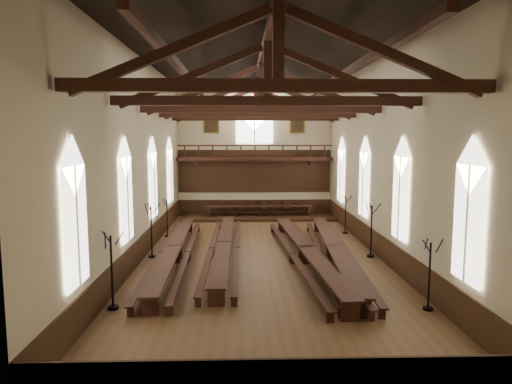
{
  "coord_description": "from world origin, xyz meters",
  "views": [
    {
      "loc": [
        -0.97,
        -22.44,
        6.01
      ],
      "look_at": [
        -0.23,
        1.5,
        3.17
      ],
      "focal_mm": 32.0,
      "sensor_mm": 36.0,
      "label": 1
    }
  ],
  "objects_px": {
    "candelabrum_right_near": "(429,289)",
    "candelabrum_left_mid": "(152,241)",
    "candelabrum_left_far": "(167,225)",
    "candelabrum_right_mid": "(371,241)",
    "refectory_row_a": "(174,250)",
    "high_table": "(259,207)",
    "candelabrum_left_near": "(112,286)",
    "refectory_row_b": "(224,245)",
    "refectory_row_c": "(306,251)",
    "refectory_row_d": "(334,249)",
    "dais": "(259,217)",
    "candelabrum_right_far": "(345,222)"
  },
  "relations": [
    {
      "from": "candelabrum_right_near",
      "to": "candelabrum_left_mid",
      "type": "bearing_deg",
      "value": 146.03
    },
    {
      "from": "candelabrum_left_far",
      "to": "candelabrum_right_near",
      "type": "xyz_separation_m",
      "value": [
        11.1,
        -12.33,
        0.06
      ]
    },
    {
      "from": "candelabrum_left_mid",
      "to": "candelabrum_right_mid",
      "type": "relative_size",
      "value": 0.99
    },
    {
      "from": "refectory_row_a",
      "to": "candelabrum_left_mid",
      "type": "relative_size",
      "value": 5.32
    },
    {
      "from": "high_table",
      "to": "candelabrum_left_near",
      "type": "distance_m",
      "value": 19.09
    },
    {
      "from": "refectory_row_b",
      "to": "refectory_row_c",
      "type": "bearing_deg",
      "value": -18.39
    },
    {
      "from": "candelabrum_right_near",
      "to": "refectory_row_b",
      "type": "bearing_deg",
      "value": 134.6
    },
    {
      "from": "refectory_row_d",
      "to": "dais",
      "type": "xyz_separation_m",
      "value": [
        -3.25,
        12.15,
        -0.49
      ]
    },
    {
      "from": "refectory_row_c",
      "to": "candelabrum_right_far",
      "type": "xyz_separation_m",
      "value": [
        3.45,
        6.73,
        0.15
      ]
    },
    {
      "from": "refectory_row_c",
      "to": "candelabrum_right_far",
      "type": "distance_m",
      "value": 7.57
    },
    {
      "from": "candelabrum_left_near",
      "to": "refectory_row_d",
      "type": "bearing_deg",
      "value": 33.54
    },
    {
      "from": "refectory_row_b",
      "to": "dais",
      "type": "distance_m",
      "value": 11.28
    },
    {
      "from": "high_table",
      "to": "candelabrum_left_near",
      "type": "height_order",
      "value": "candelabrum_left_near"
    },
    {
      "from": "dais",
      "to": "candelabrum_right_mid",
      "type": "height_order",
      "value": "candelabrum_right_mid"
    },
    {
      "from": "refectory_row_a",
      "to": "refectory_row_b",
      "type": "relative_size",
      "value": 1.0
    },
    {
      "from": "refectory_row_a",
      "to": "candelabrum_right_near",
      "type": "height_order",
      "value": "candelabrum_right_near"
    },
    {
      "from": "refectory_row_d",
      "to": "candelabrum_left_mid",
      "type": "bearing_deg",
      "value": 173.55
    },
    {
      "from": "candelabrum_left_far",
      "to": "candelabrum_right_near",
      "type": "bearing_deg",
      "value": -48.0
    },
    {
      "from": "dais",
      "to": "candelabrum_right_mid",
      "type": "bearing_deg",
      "value": -65.21
    },
    {
      "from": "high_table",
      "to": "candelabrum_right_mid",
      "type": "xyz_separation_m",
      "value": [
        5.27,
        -11.41,
        0.0
      ]
    },
    {
      "from": "dais",
      "to": "candelabrum_right_far",
      "type": "height_order",
      "value": "candelabrum_right_far"
    },
    {
      "from": "refectory_row_a",
      "to": "candelabrum_left_mid",
      "type": "height_order",
      "value": "candelabrum_left_mid"
    },
    {
      "from": "candelabrum_left_mid",
      "to": "refectory_row_d",
      "type": "bearing_deg",
      "value": -6.45
    },
    {
      "from": "candelabrum_right_near",
      "to": "dais",
      "type": "bearing_deg",
      "value": 105.81
    },
    {
      "from": "candelabrum_left_near",
      "to": "candelabrum_right_near",
      "type": "relative_size",
      "value": 1.1
    },
    {
      "from": "refectory_row_d",
      "to": "candelabrum_left_near",
      "type": "xyz_separation_m",
      "value": [
        -9.09,
        -6.02,
        0.26
      ]
    },
    {
      "from": "candelabrum_left_far",
      "to": "candelabrum_right_far",
      "type": "bearing_deg",
      "value": 3.23
    },
    {
      "from": "refectory_row_b",
      "to": "candelabrum_right_mid",
      "type": "height_order",
      "value": "candelabrum_right_mid"
    },
    {
      "from": "refectory_row_d",
      "to": "high_table",
      "type": "height_order",
      "value": "high_table"
    },
    {
      "from": "refectory_row_d",
      "to": "dais",
      "type": "relative_size",
      "value": 1.32
    },
    {
      "from": "refectory_row_b",
      "to": "dais",
      "type": "relative_size",
      "value": 1.29
    },
    {
      "from": "candelabrum_left_mid",
      "to": "high_table",
      "type": "bearing_deg",
      "value": 62.34
    },
    {
      "from": "refectory_row_b",
      "to": "candelabrum_right_far",
      "type": "height_order",
      "value": "candelabrum_right_far"
    },
    {
      "from": "refectory_row_a",
      "to": "dais",
      "type": "distance_m",
      "value": 12.72
    },
    {
      "from": "high_table",
      "to": "candelabrum_left_far",
      "type": "bearing_deg",
      "value": -132.9
    },
    {
      "from": "dais",
      "to": "candelabrum_right_near",
      "type": "distance_m",
      "value": 19.35
    },
    {
      "from": "candelabrum_left_mid",
      "to": "candelabrum_right_near",
      "type": "xyz_separation_m",
      "value": [
        11.1,
        -7.48,
        -0.07
      ]
    },
    {
      "from": "refectory_row_c",
      "to": "high_table",
      "type": "relative_size",
      "value": 1.9
    },
    {
      "from": "refectory_row_d",
      "to": "candelabrum_left_far",
      "type": "bearing_deg",
      "value": 147.11
    },
    {
      "from": "refectory_row_d",
      "to": "candelabrum_left_far",
      "type": "height_order",
      "value": "candelabrum_left_far"
    },
    {
      "from": "refectory_row_a",
      "to": "refectory_row_d",
      "type": "height_order",
      "value": "refectory_row_d"
    },
    {
      "from": "candelabrum_right_far",
      "to": "candelabrum_left_far",
      "type": "bearing_deg",
      "value": -176.77
    },
    {
      "from": "refectory_row_a",
      "to": "candelabrum_right_far",
      "type": "height_order",
      "value": "candelabrum_right_far"
    },
    {
      "from": "refectory_row_b",
      "to": "candelabrum_left_far",
      "type": "xyz_separation_m",
      "value": [
        -3.66,
        4.78,
        0.15
      ]
    },
    {
      "from": "refectory_row_b",
      "to": "candelabrum_left_near",
      "type": "bearing_deg",
      "value": -117.17
    },
    {
      "from": "candelabrum_left_near",
      "to": "candelabrum_left_mid",
      "type": "relative_size",
      "value": 1.01
    },
    {
      "from": "dais",
      "to": "candelabrum_left_far",
      "type": "relative_size",
      "value": 4.8
    },
    {
      "from": "refectory_row_a",
      "to": "refectory_row_b",
      "type": "xyz_separation_m",
      "value": [
        2.42,
        0.8,
        -0.0
      ]
    },
    {
      "from": "candelabrum_left_mid",
      "to": "candelabrum_left_far",
      "type": "distance_m",
      "value": 4.85
    },
    {
      "from": "refectory_row_a",
      "to": "candelabrum_right_mid",
      "type": "height_order",
      "value": "candelabrum_right_mid"
    }
  ]
}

